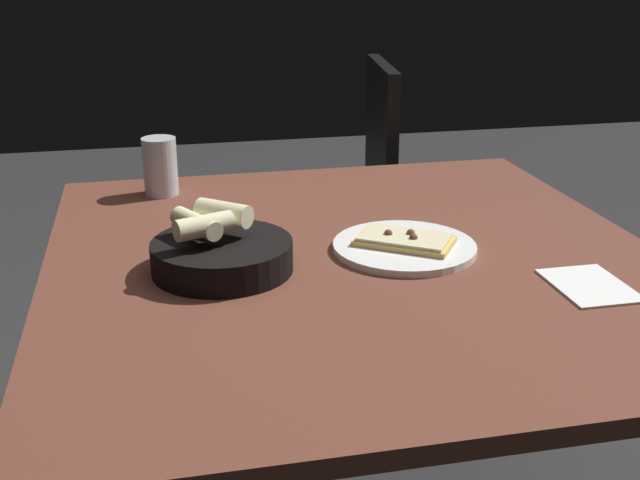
% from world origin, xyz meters
% --- Properties ---
extents(dining_table, '(1.19, 1.12, 0.74)m').
position_xyz_m(dining_table, '(0.00, 0.00, 0.69)').
color(dining_table, brown).
rests_on(dining_table, ground).
extents(pizza_plate, '(0.27, 0.27, 0.04)m').
position_xyz_m(pizza_plate, '(0.00, -0.09, 0.75)').
color(pizza_plate, white).
rests_on(pizza_plate, dining_table).
extents(bread_basket, '(0.25, 0.25, 0.11)m').
position_xyz_m(bread_basket, '(-0.02, 0.25, 0.77)').
color(bread_basket, black).
rests_on(bread_basket, dining_table).
extents(beer_glass, '(0.08, 0.08, 0.13)m').
position_xyz_m(beer_glass, '(0.46, 0.34, 0.80)').
color(beer_glass, silver).
rests_on(beer_glass, dining_table).
extents(napkin, '(0.16, 0.12, 0.00)m').
position_xyz_m(napkin, '(-0.22, -0.35, 0.74)').
color(napkin, white).
rests_on(napkin, dining_table).
extents(chair_far, '(0.49, 0.49, 0.95)m').
position_xyz_m(chair_far, '(0.97, -0.22, 0.52)').
color(chair_far, black).
rests_on(chair_far, ground).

